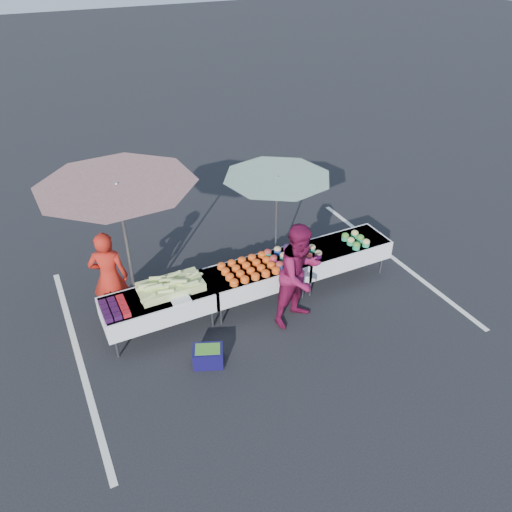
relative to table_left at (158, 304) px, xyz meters
name	(u,v)px	position (x,y,z in m)	size (l,w,h in m)	color
ground	(256,301)	(1.80, 0.00, -0.58)	(80.00, 80.00, 0.00)	black
stripe_left	(78,356)	(-1.40, 0.00, -0.58)	(0.10, 5.00, 0.00)	silver
stripe_right	(393,258)	(5.00, 0.00, -0.58)	(0.10, 5.00, 0.00)	silver
table_left	(158,304)	(0.00, 0.00, 0.00)	(1.86, 0.81, 0.75)	white
table_center	(256,275)	(1.80, 0.00, 0.00)	(1.86, 0.81, 0.75)	white
table_right	(340,251)	(3.60, 0.00, 0.00)	(1.86, 0.81, 0.75)	white
berry_punnets	(114,308)	(-0.71, -0.06, 0.21)	(0.40, 0.54, 0.08)	black
corn_pile	(171,286)	(0.25, 0.05, 0.26)	(1.16, 0.57, 0.26)	#B8CB68
plastic_bags	(181,300)	(0.30, -0.30, 0.19)	(0.30, 0.25, 0.05)	white
carrot_bowls	(249,268)	(1.65, -0.01, 0.22)	(0.95, 0.69, 0.11)	#E95919
potato_cups	(293,254)	(2.55, 0.00, 0.25)	(0.94, 0.58, 0.16)	#213C9C
bean_baskets	(356,240)	(3.86, -0.10, 0.24)	(0.36, 0.50, 0.15)	#269A67
vendor	(110,277)	(-0.60, 0.69, 0.28)	(0.63, 0.41, 1.73)	#AC1F13
customer	(300,275)	(2.25, -0.75, 0.36)	(0.91, 0.71, 1.88)	maroon
umbrella_left	(118,196)	(-0.24, 0.66, 1.74)	(3.19, 3.19, 2.56)	black
umbrella_right	(277,186)	(2.60, 0.75, 1.27)	(2.33, 2.33, 2.04)	black
storage_bin	(208,356)	(0.43, -1.07, -0.42)	(0.57, 0.50, 0.31)	#110D41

